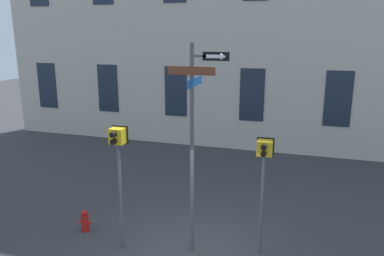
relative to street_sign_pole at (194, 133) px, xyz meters
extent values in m
plane|color=#38383A|center=(0.06, -0.21, -2.87)|extent=(60.00, 60.00, 0.00)
cube|color=#1E2838|center=(-10.23, 8.26, -0.40)|extent=(1.04, 0.03, 2.24)
cube|color=#1E2838|center=(-6.80, 8.26, -0.40)|extent=(1.04, 0.03, 2.24)
cube|color=#1E2838|center=(-3.37, 8.26, -0.40)|extent=(1.04, 0.03, 2.24)
cube|color=#1E2838|center=(0.06, 8.26, -0.40)|extent=(1.04, 0.03, 2.24)
cube|color=#1E2838|center=(3.49, 8.26, -0.40)|extent=(1.04, 0.03, 2.24)
cylinder|color=#4C4C51|center=(-0.06, 0.01, -0.47)|extent=(0.09, 0.09, 4.80)
cube|color=#4C4C51|center=(0.20, 0.01, 1.66)|extent=(0.51, 0.05, 0.05)
cube|color=brown|center=(-0.06, -0.05, 1.36)|extent=(1.03, 0.02, 0.18)
cube|color=#14478C|center=(0.00, 0.01, 1.12)|extent=(0.02, 1.03, 0.18)
cube|color=black|center=(0.45, -0.01, 1.66)|extent=(0.56, 0.02, 0.18)
cube|color=white|center=(0.41, -0.02, 1.66)|extent=(0.32, 0.01, 0.07)
cone|color=white|center=(0.61, -0.02, 1.66)|extent=(0.10, 0.14, 0.14)
cylinder|color=#4C4C51|center=(-1.68, -0.34, -1.57)|extent=(0.08, 0.08, 2.59)
cube|color=gold|center=(-1.68, -0.34, -0.10)|extent=(0.32, 0.26, 0.35)
cube|color=black|center=(-1.68, -0.20, -0.10)|extent=(0.38, 0.02, 0.41)
cylinder|color=black|center=(-1.68, -0.53, -0.02)|extent=(0.12, 0.12, 0.12)
cylinder|color=black|center=(-1.68, -0.53, -0.18)|extent=(0.12, 0.12, 0.12)
cylinder|color=silver|center=(-1.68, -0.48, -0.02)|extent=(0.10, 0.01, 0.10)
cylinder|color=#4C4C51|center=(1.48, 0.42, -1.68)|extent=(0.08, 0.08, 2.38)
cube|color=gold|center=(1.48, 0.42, -0.32)|extent=(0.32, 0.26, 0.34)
cube|color=black|center=(1.48, 0.56, -0.32)|extent=(0.38, 0.02, 0.40)
cylinder|color=black|center=(1.48, 0.23, -0.24)|extent=(0.12, 0.12, 0.12)
cylinder|color=black|center=(1.48, 0.23, -0.39)|extent=(0.12, 0.12, 0.12)
cylinder|color=#EA4C14|center=(1.48, 0.29, -0.24)|extent=(0.09, 0.01, 0.09)
cylinder|color=red|center=(-2.97, 0.06, -2.64)|extent=(0.20, 0.20, 0.45)
sphere|color=red|center=(-2.97, 0.06, -2.36)|extent=(0.17, 0.17, 0.17)
cylinder|color=red|center=(-3.10, 0.06, -2.62)|extent=(0.08, 0.07, 0.07)
cylinder|color=red|center=(-2.83, 0.06, -2.62)|extent=(0.08, 0.07, 0.07)
camera|label=1|loc=(2.26, -7.51, 2.09)|focal=35.00mm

